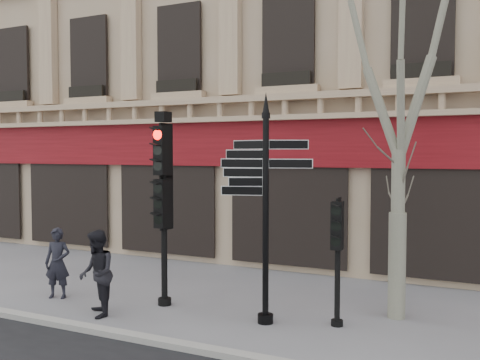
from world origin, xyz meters
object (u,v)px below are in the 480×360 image
object	(u,v)px
pedestrian_b	(97,273)
pedestrian_a	(58,263)
traffic_signal_secondary	(338,239)
plane_tree	(401,28)
traffic_signal_main	(164,184)
fingerpost	(266,169)

from	to	relation	value
pedestrian_b	pedestrian_a	bearing A→B (deg)	-156.36
traffic_signal_secondary	plane_tree	xyz separation A→B (m)	(0.95, 1.02, 4.12)
traffic_signal_main	plane_tree	xyz separation A→B (m)	(4.75, 1.28, 3.14)
plane_tree	pedestrian_b	distance (m)	7.84
fingerpost	traffic_signal_main	world-z (taller)	fingerpost
plane_tree	pedestrian_b	bearing A→B (deg)	-155.26
traffic_signal_secondary	pedestrian_a	xyz separation A→B (m)	(-6.34, -0.84, -0.88)
plane_tree	pedestrian_b	xyz separation A→B (m)	(-5.54, -2.55, -4.93)
fingerpost	plane_tree	xyz separation A→B (m)	(2.26, 1.46, 2.78)
fingerpost	pedestrian_a	xyz separation A→B (m)	(-5.02, -0.39, -2.22)
fingerpost	pedestrian_b	size ratio (longest dim) A/B	2.55
traffic_signal_secondary	traffic_signal_main	bearing A→B (deg)	177.95
plane_tree	traffic_signal_main	bearing A→B (deg)	-164.95
pedestrian_b	fingerpost	bearing A→B (deg)	63.87
traffic_signal_main	traffic_signal_secondary	xyz separation A→B (m)	(3.80, 0.26, -0.98)
pedestrian_a	pedestrian_b	world-z (taller)	pedestrian_b
traffic_signal_main	pedestrian_b	distance (m)	2.33
fingerpost	traffic_signal_secondary	bearing A→B (deg)	12.92
fingerpost	traffic_signal_main	distance (m)	2.52
fingerpost	pedestrian_a	world-z (taller)	fingerpost
pedestrian_a	plane_tree	bearing A→B (deg)	-5.04
fingerpost	traffic_signal_secondary	size ratio (longest dim) A/B	1.86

